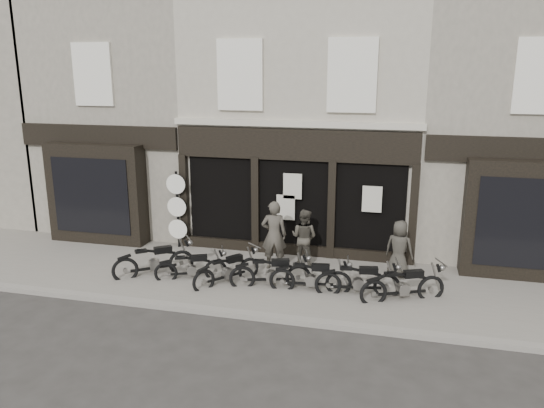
% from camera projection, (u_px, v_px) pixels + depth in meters
% --- Properties ---
extents(ground_plane, '(90.00, 90.00, 0.00)m').
position_uv_depth(ground_plane, '(269.00, 297.00, 13.38)').
color(ground_plane, '#2D2B28').
rests_on(ground_plane, ground).
extents(pavement, '(30.00, 4.20, 0.12)m').
position_uv_depth(pavement, '(277.00, 281.00, 14.21)').
color(pavement, slate).
rests_on(pavement, ground_plane).
extents(kerb, '(30.00, 0.25, 0.13)m').
position_uv_depth(kerb, '(255.00, 316.00, 12.19)').
color(kerb, gray).
rests_on(kerb, ground_plane).
extents(central_building, '(7.30, 6.22, 8.34)m').
position_uv_depth(central_building, '(312.00, 114.00, 17.95)').
color(central_building, '#AEA795').
rests_on(central_building, ground).
extents(neighbour_left, '(5.60, 6.73, 8.34)m').
position_uv_depth(neighbour_left, '(141.00, 112.00, 19.39)').
color(neighbour_left, gray).
rests_on(neighbour_left, ground).
extents(neighbour_right, '(5.60, 6.73, 8.34)m').
position_uv_depth(neighbour_right, '(514.00, 120.00, 16.42)').
color(neighbour_right, gray).
rests_on(neighbour_right, ground).
extents(motorcycle_0, '(1.92, 1.56, 1.07)m').
position_uv_depth(motorcycle_0, '(155.00, 264.00, 14.43)').
color(motorcycle_0, black).
rests_on(motorcycle_0, ground).
extents(motorcycle_1, '(1.82, 0.99, 0.93)m').
position_uv_depth(motorcycle_1, '(192.00, 269.00, 14.17)').
color(motorcycle_1, black).
rests_on(motorcycle_1, ground).
extents(motorcycle_2, '(1.47, 1.72, 0.98)m').
position_uv_depth(motorcycle_2, '(228.00, 273.00, 13.91)').
color(motorcycle_2, black).
rests_on(motorcycle_2, ground).
extents(motorcycle_3, '(2.07, 0.89, 1.02)m').
position_uv_depth(motorcycle_3, '(271.00, 275.00, 13.68)').
color(motorcycle_3, black).
rests_on(motorcycle_3, ground).
extents(motorcycle_4, '(2.09, 0.58, 1.00)m').
position_uv_depth(motorcycle_4, '(311.00, 280.00, 13.41)').
color(motorcycle_4, black).
rests_on(motorcycle_4, ground).
extents(motorcycle_5, '(2.12, 0.67, 1.02)m').
position_uv_depth(motorcycle_5, '(359.00, 283.00, 13.18)').
color(motorcycle_5, black).
rests_on(motorcycle_5, ground).
extents(motorcycle_6, '(2.03, 1.17, 1.04)m').
position_uv_depth(motorcycle_6, '(404.00, 288.00, 12.85)').
color(motorcycle_6, black).
rests_on(motorcycle_6, ground).
extents(man_left, '(0.78, 0.59, 1.94)m').
position_uv_depth(man_left, '(274.00, 235.00, 14.73)').
color(man_left, '#444038').
rests_on(man_left, pavement).
extents(man_centre, '(0.93, 0.81, 1.63)m').
position_uv_depth(man_centre, '(304.00, 237.00, 15.06)').
color(man_centre, '#423E35').
rests_on(man_centre, pavement).
extents(man_right, '(0.87, 0.69, 1.55)m').
position_uv_depth(man_right, '(399.00, 248.00, 14.23)').
color(man_right, '#38352F').
rests_on(man_right, pavement).
extents(advert_sign_post, '(0.62, 0.40, 2.54)m').
position_uv_depth(advert_sign_post, '(177.00, 213.00, 16.43)').
color(advert_sign_post, black).
rests_on(advert_sign_post, ground).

